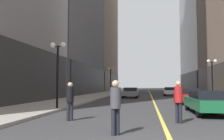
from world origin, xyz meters
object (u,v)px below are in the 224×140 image
Objects in this scene: pedestrian_with_orange_bag at (115,103)px; car_green at (208,101)px; car_red at (187,95)px; street_lamp_right_mid at (212,70)px; car_grey at (131,92)px; street_lamp_left_far at (111,75)px; pedestrian_in_red_jacket at (178,98)px; street_lamp_left_near at (58,60)px; car_white at (170,91)px; pedestrian_in_black_coat at (70,98)px.

car_green is at bearing 54.53° from pedestrian_with_orange_bag.
car_green and car_red have the same top height.
car_grey is at bearing 157.94° from street_lamp_right_mid.
car_green is at bearing -68.10° from street_lamp_left_far.
car_green is 4.02m from pedestrian_in_red_jacket.
pedestrian_in_red_jacket is at bearing -29.55° from street_lamp_left_near.
car_green is 7.59m from pedestrian_with_orange_bag.
car_white is at bearing 89.61° from car_red.
street_lamp_right_mid is (8.07, 18.84, 2.22)m from pedestrian_with_orange_bag.
street_lamp_left_near is (-9.32, -22.85, 2.54)m from car_white.
pedestrian_in_red_jacket is 27.18m from street_lamp_left_far.
pedestrian_with_orange_bag is at bearing -113.20° from street_lamp_right_mid.
pedestrian_in_red_jacket is at bearing -74.87° from street_lamp_left_far.
car_white is 1.03× the size of street_lamp_right_mid.
pedestrian_with_orange_bag is 1.01× the size of pedestrian_in_black_coat.
street_lamp_left_far reaches higher than car_green.
street_lamp_right_mid is (9.14, -3.70, 2.54)m from car_grey.
pedestrian_in_red_jacket is at bearing 0.42° from pedestrian_in_black_coat.
car_red is 0.97× the size of street_lamp_right_mid.
street_lamp_left_near reaches higher than car_red.
street_lamp_left_near is at bearing 150.45° from pedestrian_in_red_jacket.
pedestrian_with_orange_bag reaches higher than car_green.
pedestrian_in_black_coat is at bearing -85.07° from street_lamp_left_far.
street_lamp_right_mid is (10.54, 16.13, 2.23)m from pedestrian_in_black_coat.
car_green is 7.70m from pedestrian_in_black_coat.
pedestrian_in_black_coat is 4.81m from pedestrian_in_red_jacket.
car_green is 9.49m from street_lamp_left_near.
pedestrian_with_orange_bag is 3.61m from pedestrian_in_red_jacket.
pedestrian_with_orange_bag is (-4.48, -13.51, 0.32)m from car_red.
street_lamp_left_far is 1.00× the size of street_lamp_right_mid.
street_lamp_left_near is at bearing 176.42° from car_green.
pedestrian_with_orange_bag is at bearing -98.81° from car_white.
street_lamp_left_near is at bearing -90.00° from street_lamp_left_far.
pedestrian_with_orange_bag is at bearing -47.65° from pedestrian_in_black_coat.
pedestrian_in_black_coat is 0.39× the size of street_lamp_right_mid.
pedestrian_in_red_jacket is at bearing -80.23° from car_grey.
car_red is at bearing 57.27° from pedestrian_in_black_coat.
pedestrian_with_orange_bag is at bearing -125.47° from car_green.
car_green is 1.08× the size of street_lamp_left_near.
car_red is 12.85m from pedestrian_in_black_coat.
car_grey is (-5.47, 16.36, -0.00)m from car_green.
car_green is 2.67× the size of pedestrian_in_red_jacket.
car_red is at bearing -124.02° from street_lamp_right_mid.
car_grey is 22.57m from pedestrian_with_orange_bag.
car_red is 10.59m from car_grey.
street_lamp_right_mid is at bearing -72.05° from car_white.
street_lamp_left_near is at bearing -103.06° from car_grey.
car_grey is 16.41m from street_lamp_left_near.
street_lamp_right_mid reaches higher than car_green.
street_lamp_left_far is at bearing 105.13° from pedestrian_in_red_jacket.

